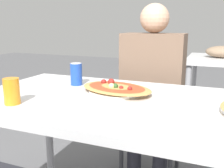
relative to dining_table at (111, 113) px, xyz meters
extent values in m
cube|color=silver|center=(0.00, 0.00, 0.06)|extent=(1.34, 0.79, 0.04)
cylinder|color=#99999E|center=(-0.62, 0.34, -0.33)|extent=(0.05, 0.05, 0.72)
cube|color=black|center=(0.05, 0.66, -0.24)|extent=(0.40, 0.40, 0.04)
cube|color=black|center=(0.05, 0.84, 0.00)|extent=(0.38, 0.03, 0.44)
cylinder|color=#38383D|center=(0.22, 0.49, -0.47)|extent=(0.03, 0.03, 0.43)
cylinder|color=#38383D|center=(-0.12, 0.49, -0.47)|extent=(0.03, 0.03, 0.43)
cylinder|color=#38383D|center=(0.22, 0.83, -0.47)|extent=(0.03, 0.03, 0.43)
cylinder|color=#38383D|center=(-0.12, 0.83, -0.47)|extent=(0.03, 0.03, 0.43)
cylinder|color=#2D2D38|center=(0.14, 0.54, -0.45)|extent=(0.10, 0.10, 0.47)
cylinder|color=#2D2D38|center=(-0.04, 0.54, -0.45)|extent=(0.10, 0.10, 0.47)
cube|color=brown|center=(0.05, 0.63, 0.07)|extent=(0.41, 0.22, 0.57)
sphere|color=tan|center=(0.05, 0.63, 0.45)|extent=(0.19, 0.19, 0.19)
cylinder|color=white|center=(-0.01, 0.10, 0.08)|extent=(0.28, 0.28, 0.01)
ellipsoid|color=tan|center=(-0.01, 0.10, 0.10)|extent=(0.45, 0.36, 0.02)
ellipsoid|color=#B24223|center=(-0.01, 0.10, 0.11)|extent=(0.37, 0.30, 0.01)
sphere|color=maroon|center=(0.03, 0.07, 0.11)|extent=(0.02, 0.02, 0.02)
sphere|color=maroon|center=(0.07, 0.06, 0.11)|extent=(0.02, 0.02, 0.02)
sphere|color=beige|center=(-0.02, 0.07, 0.11)|extent=(0.03, 0.03, 0.03)
sphere|color=#335928|center=(-0.01, 0.07, 0.11)|extent=(0.03, 0.03, 0.03)
sphere|color=maroon|center=(-0.06, 0.15, 0.12)|extent=(0.04, 0.04, 0.04)
sphere|color=maroon|center=(-0.10, 0.15, 0.11)|extent=(0.03, 0.03, 0.03)
cylinder|color=#1E47B2|center=(-0.28, 0.18, 0.14)|extent=(0.07, 0.07, 0.12)
cylinder|color=silver|center=(-0.28, 0.18, 0.20)|extent=(0.06, 0.06, 0.00)
cylinder|color=orange|center=(-0.36, -0.25, 0.13)|extent=(0.07, 0.07, 0.11)
ellipsoid|color=#8C7259|center=(0.48, 1.81, 0.14)|extent=(0.32, 0.24, 0.12)
cylinder|color=#99999E|center=(0.20, 1.46, -0.33)|extent=(0.05, 0.05, 0.72)
cylinder|color=#99999E|center=(0.20, 2.16, -0.33)|extent=(0.05, 0.05, 0.72)
camera|label=1|loc=(0.45, -1.09, 0.41)|focal=42.00mm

